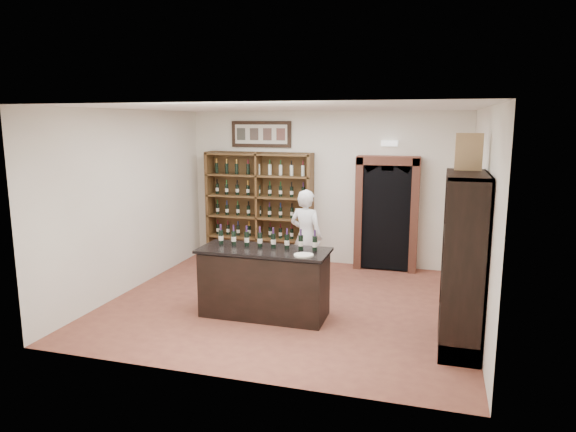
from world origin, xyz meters
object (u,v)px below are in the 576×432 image
(tasting_counter, at_px, (264,283))
(side_cabinet, at_px, (464,289))
(wine_shelf, at_px, (260,207))
(counter_bottle_0, at_px, (221,237))
(shopkeeper, at_px, (306,237))
(wine_crate, at_px, (469,152))

(tasting_counter, height_order, side_cabinet, side_cabinet)
(wine_shelf, distance_m, counter_bottle_0, 2.84)
(counter_bottle_0, relative_size, side_cabinet, 0.14)
(tasting_counter, bearing_deg, wine_shelf, 110.56)
(tasting_counter, relative_size, shopkeeper, 1.13)
(wine_shelf, xyz_separation_m, shopkeeper, (1.30, -1.29, -0.27))
(side_cabinet, relative_size, wine_crate, 4.75)
(wine_shelf, xyz_separation_m, wine_crate, (3.80, -2.87, 1.33))
(tasting_counter, xyz_separation_m, counter_bottle_0, (-0.72, 0.12, 0.61))
(wine_crate, bearing_deg, tasting_counter, -178.60)
(side_cabinet, height_order, wine_crate, wine_crate)
(shopkeeper, bearing_deg, wine_shelf, -29.87)
(side_cabinet, bearing_deg, shopkeeper, 142.37)
(counter_bottle_0, bearing_deg, wine_crate, -0.97)
(side_cabinet, relative_size, shopkeeper, 1.32)
(tasting_counter, bearing_deg, side_cabinet, -6.28)
(shopkeeper, relative_size, wine_crate, 3.59)
(tasting_counter, xyz_separation_m, wine_crate, (2.70, 0.06, 1.94))
(side_cabinet, bearing_deg, counter_bottle_0, 173.03)
(side_cabinet, xyz_separation_m, wine_crate, (-0.03, 0.36, 1.68))
(tasting_counter, bearing_deg, shopkeeper, 82.95)
(tasting_counter, relative_size, side_cabinet, 0.85)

